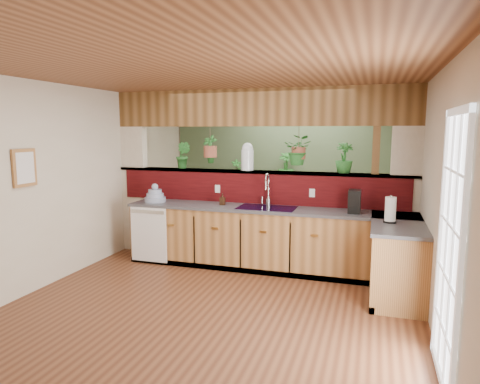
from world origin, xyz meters
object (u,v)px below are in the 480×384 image
(paper_towel, at_px, (390,210))
(glass_jar, at_px, (247,157))
(soap_dispenser, at_px, (223,199))
(coffee_maker, at_px, (354,202))
(dish_stack, at_px, (155,196))
(faucet, at_px, (267,188))
(shelving_console, at_px, (261,206))

(paper_towel, bearing_deg, glass_jar, 156.31)
(soap_dispenser, height_order, coffee_maker, coffee_maker)
(dish_stack, xyz_separation_m, paper_towel, (3.41, -0.50, 0.06))
(faucet, bearing_deg, soap_dispenser, -168.46)
(soap_dispenser, height_order, glass_jar, glass_jar)
(faucet, bearing_deg, dish_stack, -174.23)
(dish_stack, distance_m, coffee_maker, 2.97)
(faucet, distance_m, coffee_maker, 1.25)
(glass_jar, relative_size, shelving_console, 0.26)
(paper_towel, distance_m, glass_jar, 2.30)
(dish_stack, height_order, soap_dispenser, dish_stack)
(soap_dispenser, bearing_deg, paper_towel, -13.19)
(paper_towel, bearing_deg, soap_dispenser, 166.81)
(soap_dispenser, xyz_separation_m, shelving_console, (-0.00, 2.25, -0.49))
(dish_stack, xyz_separation_m, soap_dispenser, (1.09, 0.04, -0.00))
(dish_stack, bearing_deg, shelving_console, 64.68)
(glass_jar, bearing_deg, dish_stack, -163.82)
(faucet, distance_m, dish_stack, 1.75)
(dish_stack, xyz_separation_m, shelving_console, (1.09, 2.30, -0.49))
(faucet, relative_size, glass_jar, 1.16)
(soap_dispenser, bearing_deg, faucet, 11.54)
(glass_jar, bearing_deg, faucet, -30.87)
(dish_stack, relative_size, paper_towel, 0.99)
(dish_stack, distance_m, paper_towel, 3.44)
(shelving_console, bearing_deg, glass_jar, -100.65)
(faucet, distance_m, soap_dispenser, 0.68)
(glass_jar, bearing_deg, soap_dispenser, -128.10)
(coffee_maker, bearing_deg, dish_stack, -179.87)
(coffee_maker, xyz_separation_m, shelving_console, (-1.88, 2.27, -0.54))
(soap_dispenser, relative_size, glass_jar, 0.41)
(soap_dispenser, relative_size, shelving_console, 0.11)
(dish_stack, height_order, coffee_maker, coffee_maker)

